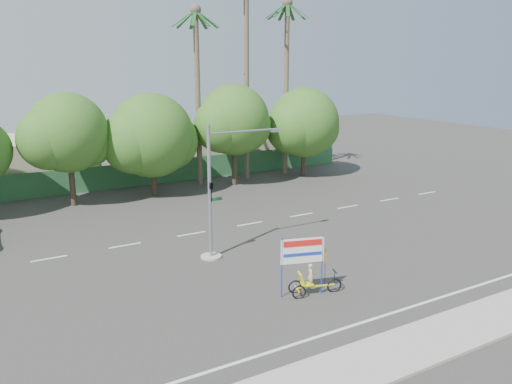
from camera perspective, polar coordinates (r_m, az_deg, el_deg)
ground at (r=24.54m, az=4.19°, el=-9.43°), size 120.00×120.00×0.00m
sidewalk_near at (r=19.43m, az=17.00°, el=-16.74°), size 50.00×2.40×0.12m
fence at (r=42.98m, az=-11.77°, el=2.16°), size 38.00×0.08×2.00m
building_left at (r=45.41m, az=-25.72°, el=2.96°), size 12.00×8.00×4.00m
building_right at (r=49.79m, az=-4.61°, el=5.01°), size 14.00×8.00×3.60m
tree_left at (r=37.37m, az=-20.79°, el=6.04°), size 6.66×5.60×8.07m
tree_center at (r=38.78m, az=-11.92°, el=6.05°), size 7.62×6.40×7.85m
tree_right at (r=41.29m, az=-2.60°, el=7.92°), size 6.90×5.80×8.36m
tree_far_right at (r=44.92m, az=5.47°, el=7.64°), size 7.38×6.20×7.94m
palm_tall at (r=43.31m, az=-1.10°, el=15.17°), size 3.73×3.79×17.45m
palm_mid at (r=45.34m, az=3.50°, el=13.76°), size 3.73×3.79×15.45m
palm_short at (r=41.38m, az=-6.73°, el=12.89°), size 3.73×3.79×14.45m
traffic_signal at (r=25.83m, az=-4.66°, el=-1.32°), size 4.72×1.10×7.00m
trike_billboard at (r=22.20m, az=5.94°, el=-8.97°), size 2.75×1.11×2.80m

